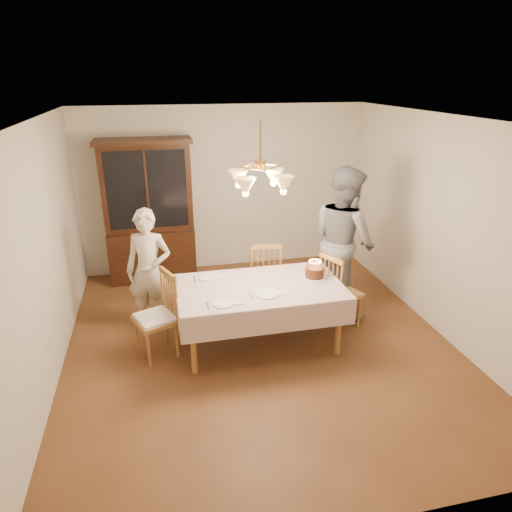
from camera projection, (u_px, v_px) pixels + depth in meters
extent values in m
plane|color=#532E17|center=(260.00, 342.00, 5.51)|extent=(5.00, 5.00, 0.00)
plane|color=white|center=(260.00, 119.00, 4.54)|extent=(5.00, 5.00, 0.00)
plane|color=beige|center=(224.00, 189.00, 7.29)|extent=(4.50, 0.00, 4.50)
plane|color=beige|center=(354.00, 379.00, 2.77)|extent=(4.50, 0.00, 4.50)
plane|color=beige|center=(42.00, 259.00, 4.57)|extent=(0.00, 5.00, 5.00)
plane|color=beige|center=(442.00, 227.00, 5.49)|extent=(0.00, 5.00, 5.00)
cube|color=brown|center=(260.00, 288.00, 5.24)|extent=(1.80, 1.00, 0.04)
cube|color=beige|center=(260.00, 286.00, 5.23)|extent=(1.90, 1.10, 0.01)
cylinder|color=brown|center=(194.00, 344.00, 4.83)|extent=(0.07, 0.07, 0.71)
cylinder|color=brown|center=(338.00, 327.00, 5.17)|extent=(0.07, 0.07, 0.71)
cylinder|color=brown|center=(187.00, 307.00, 5.59)|extent=(0.07, 0.07, 0.71)
cylinder|color=brown|center=(314.00, 294.00, 5.93)|extent=(0.07, 0.07, 0.71)
cube|color=black|center=(153.00, 254.00, 7.14)|extent=(1.30, 0.50, 0.80)
cube|color=black|center=(147.00, 187.00, 6.79)|extent=(1.30, 0.40, 1.30)
cube|color=black|center=(147.00, 190.00, 6.61)|extent=(1.14, 0.01, 1.14)
cube|color=black|center=(143.00, 141.00, 6.49)|extent=(1.38, 0.54, 0.06)
cube|color=brown|center=(263.00, 278.00, 6.18)|extent=(0.47, 0.45, 0.05)
cube|color=brown|center=(266.00, 247.00, 5.81)|extent=(0.40, 0.06, 0.06)
cylinder|color=brown|center=(274.00, 287.00, 6.45)|extent=(0.04, 0.04, 0.43)
cylinder|color=brown|center=(249.00, 289.00, 6.40)|extent=(0.04, 0.04, 0.43)
cylinder|color=brown|center=(279.00, 298.00, 6.14)|extent=(0.04, 0.04, 0.43)
cylinder|color=brown|center=(252.00, 300.00, 6.09)|extent=(0.04, 0.04, 0.43)
cube|color=brown|center=(155.00, 320.00, 5.12)|extent=(0.55, 0.56, 0.05)
cube|color=brown|center=(167.00, 274.00, 5.03)|extent=(0.18, 0.38, 0.06)
cylinder|color=brown|center=(137.00, 335.00, 5.26)|extent=(0.04, 0.04, 0.43)
cylinder|color=brown|center=(149.00, 350.00, 4.98)|extent=(0.04, 0.04, 0.43)
cylinder|color=brown|center=(164.00, 327.00, 5.44)|extent=(0.04, 0.04, 0.43)
cylinder|color=brown|center=(177.00, 340.00, 5.16)|extent=(0.04, 0.04, 0.43)
cube|color=silver|center=(155.00, 317.00, 5.11)|extent=(0.50, 0.51, 0.03)
cube|color=brown|center=(340.00, 293.00, 5.74)|extent=(0.55, 0.56, 0.05)
cube|color=brown|center=(332.00, 258.00, 5.44)|extent=(0.18, 0.38, 0.06)
cylinder|color=brown|center=(359.00, 312.00, 5.78)|extent=(0.04, 0.04, 0.43)
cylinder|color=brown|center=(339.00, 301.00, 6.05)|extent=(0.04, 0.04, 0.43)
cylinder|color=brown|center=(339.00, 320.00, 5.60)|extent=(0.04, 0.04, 0.43)
cylinder|color=brown|center=(320.00, 308.00, 5.87)|extent=(0.04, 0.04, 0.43)
imported|color=beige|center=(149.00, 271.00, 5.58)|extent=(0.66, 0.54, 1.56)
imported|color=slate|center=(344.00, 241.00, 5.99)|extent=(0.92, 1.08, 1.96)
cylinder|color=white|center=(314.00, 277.00, 5.44)|extent=(0.30, 0.30, 0.01)
cylinder|color=#3B1C0D|center=(315.00, 272.00, 5.42)|extent=(0.22, 0.22, 0.12)
cylinder|color=#598CD8|center=(320.00, 264.00, 5.39)|extent=(0.01, 0.01, 0.07)
sphere|color=#FFB23F|center=(320.00, 261.00, 5.38)|extent=(0.01, 0.01, 0.01)
cylinder|color=pink|center=(319.00, 263.00, 5.41)|extent=(0.01, 0.01, 0.07)
sphere|color=#FFB23F|center=(319.00, 260.00, 5.40)|extent=(0.01, 0.01, 0.01)
cylinder|color=#EACC66|center=(318.00, 263.00, 5.43)|extent=(0.01, 0.01, 0.07)
sphere|color=#FFB23F|center=(318.00, 260.00, 5.41)|extent=(0.01, 0.01, 0.01)
cylinder|color=#598CD8|center=(316.00, 262.00, 5.44)|extent=(0.01, 0.01, 0.07)
sphere|color=#FFB23F|center=(316.00, 259.00, 5.42)|extent=(0.01, 0.01, 0.01)
cylinder|color=pink|center=(314.00, 262.00, 5.44)|extent=(0.01, 0.01, 0.07)
sphere|color=#FFB23F|center=(314.00, 259.00, 5.43)|extent=(0.01, 0.01, 0.01)
cylinder|color=#EACC66|center=(312.00, 262.00, 5.44)|extent=(0.01, 0.01, 0.07)
sphere|color=#FFB23F|center=(312.00, 259.00, 5.42)|extent=(0.01, 0.01, 0.01)
cylinder|color=#598CD8|center=(311.00, 263.00, 5.43)|extent=(0.01, 0.01, 0.07)
sphere|color=#FFB23F|center=(311.00, 260.00, 5.41)|extent=(0.01, 0.01, 0.01)
cylinder|color=pink|center=(310.00, 263.00, 5.41)|extent=(0.01, 0.01, 0.07)
sphere|color=#FFB23F|center=(310.00, 260.00, 5.39)|extent=(0.01, 0.01, 0.01)
cylinder|color=#EACC66|center=(309.00, 264.00, 5.39)|extent=(0.01, 0.01, 0.07)
sphere|color=#FFB23F|center=(309.00, 261.00, 5.37)|extent=(0.01, 0.01, 0.01)
cylinder|color=#598CD8|center=(310.00, 265.00, 5.37)|extent=(0.01, 0.01, 0.07)
sphere|color=#FFB23F|center=(310.00, 262.00, 5.35)|extent=(0.01, 0.01, 0.01)
cylinder|color=pink|center=(310.00, 266.00, 5.35)|extent=(0.01, 0.01, 0.07)
sphere|color=#FFB23F|center=(311.00, 263.00, 5.33)|extent=(0.01, 0.01, 0.01)
cylinder|color=#EACC66|center=(312.00, 266.00, 5.33)|extent=(0.01, 0.01, 0.07)
sphere|color=#FFB23F|center=(312.00, 263.00, 5.32)|extent=(0.01, 0.01, 0.01)
cylinder|color=#598CD8|center=(314.00, 267.00, 5.32)|extent=(0.01, 0.01, 0.07)
sphere|color=#FFB23F|center=(314.00, 263.00, 5.31)|extent=(0.01, 0.01, 0.01)
cylinder|color=pink|center=(316.00, 267.00, 5.32)|extent=(0.01, 0.01, 0.07)
sphere|color=#FFB23F|center=(316.00, 264.00, 5.30)|extent=(0.01, 0.01, 0.01)
cylinder|color=#EACC66|center=(318.00, 267.00, 5.32)|extent=(0.01, 0.01, 0.07)
sphere|color=#FFB23F|center=(318.00, 263.00, 5.31)|extent=(0.01, 0.01, 0.01)
cylinder|color=#598CD8|center=(319.00, 266.00, 5.33)|extent=(0.01, 0.01, 0.07)
sphere|color=#FFB23F|center=(319.00, 263.00, 5.32)|extent=(0.01, 0.01, 0.01)
cylinder|color=pink|center=(320.00, 266.00, 5.35)|extent=(0.01, 0.01, 0.07)
sphere|color=#FFB23F|center=(320.00, 262.00, 5.34)|extent=(0.01, 0.01, 0.01)
cylinder|color=#EACC66|center=(321.00, 265.00, 5.37)|extent=(0.01, 0.01, 0.07)
sphere|color=#FFB23F|center=(321.00, 262.00, 5.36)|extent=(0.01, 0.01, 0.01)
cylinder|color=white|center=(223.00, 304.00, 4.81)|extent=(0.23, 0.23, 0.02)
cube|color=silver|center=(208.00, 305.00, 4.78)|extent=(0.01, 0.16, 0.01)
cube|color=silver|center=(238.00, 302.00, 4.85)|extent=(0.10, 0.10, 0.01)
cylinder|color=white|center=(267.00, 294.00, 5.02)|extent=(0.26, 0.26, 0.02)
cube|color=silver|center=(251.00, 296.00, 4.99)|extent=(0.02, 0.16, 0.01)
cube|color=silver|center=(283.00, 292.00, 5.06)|extent=(0.10, 0.10, 0.01)
cylinder|color=white|center=(208.00, 277.00, 5.43)|extent=(0.23, 0.23, 0.02)
cube|color=silver|center=(195.00, 279.00, 5.40)|extent=(0.01, 0.16, 0.01)
cube|color=silver|center=(222.00, 276.00, 5.47)|extent=(0.10, 0.10, 0.01)
cylinder|color=#BF8C3F|center=(260.00, 140.00, 4.62)|extent=(0.02, 0.02, 0.40)
cylinder|color=#BF8C3F|center=(260.00, 164.00, 4.71)|extent=(0.12, 0.12, 0.10)
cone|color=#D8994C|center=(274.00, 177.00, 5.00)|extent=(0.22, 0.22, 0.18)
sphere|color=#FFD899|center=(274.00, 183.00, 5.03)|extent=(0.07, 0.07, 0.07)
cone|color=#D8994C|center=(238.00, 179.00, 4.92)|extent=(0.22, 0.22, 0.18)
sphere|color=#FFD899|center=(238.00, 185.00, 4.94)|extent=(0.07, 0.07, 0.07)
cone|color=#D8994C|center=(245.00, 187.00, 4.56)|extent=(0.22, 0.22, 0.18)
sphere|color=#FFD899|center=(246.00, 194.00, 4.59)|extent=(0.07, 0.07, 0.07)
cone|color=#D8994C|center=(284.00, 185.00, 4.64)|extent=(0.22, 0.22, 0.18)
sphere|color=#FFD899|center=(283.00, 192.00, 4.67)|extent=(0.07, 0.07, 0.07)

